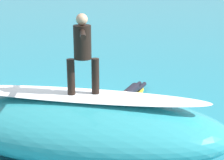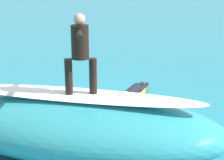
% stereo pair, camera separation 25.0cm
% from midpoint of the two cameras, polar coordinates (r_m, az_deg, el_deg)
% --- Properties ---
extents(ground_plane, '(120.00, 120.00, 0.00)m').
position_cam_midpoint_polar(ground_plane, '(10.47, -5.38, -5.50)').
color(ground_plane, teal).
extents(wave_crest, '(6.97, 4.32, 1.38)m').
position_cam_midpoint_polar(wave_crest, '(8.06, -4.37, -7.28)').
color(wave_crest, teal).
rests_on(wave_crest, ground_plane).
extents(wave_foam_lip, '(5.57, 2.41, 0.08)m').
position_cam_midpoint_polar(wave_foam_lip, '(7.78, -4.50, -2.37)').
color(wave_foam_lip, white).
rests_on(wave_foam_lip, wave_crest).
extents(surfboard_riding, '(2.28, 0.53, 0.08)m').
position_cam_midpoint_polar(surfboard_riding, '(7.76, -3.94, -2.42)').
color(surfboard_riding, '#33B2D1').
rests_on(surfboard_riding, wave_crest).
extents(surfer_riding, '(0.68, 1.61, 1.70)m').
position_cam_midpoint_polar(surfer_riding, '(7.48, -4.10, 5.04)').
color(surfer_riding, black).
rests_on(surfer_riding, surfboard_riding).
extents(surfboard_paddling, '(1.50, 2.23, 0.08)m').
position_cam_midpoint_polar(surfboard_paddling, '(11.74, 3.82, -2.69)').
color(surfboard_paddling, yellow).
rests_on(surfboard_paddling, ground_plane).
extents(surfer_paddling, '(1.05, 1.70, 0.33)m').
position_cam_midpoint_polar(surfer_paddling, '(11.80, 4.08, -1.64)').
color(surfer_paddling, black).
rests_on(surfer_paddling, surfboard_paddling).
extents(foam_patch_near, '(1.25, 1.12, 0.16)m').
position_cam_midpoint_polar(foam_patch_near, '(8.96, -9.37, -9.14)').
color(foam_patch_near, white).
rests_on(foam_patch_near, ground_plane).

